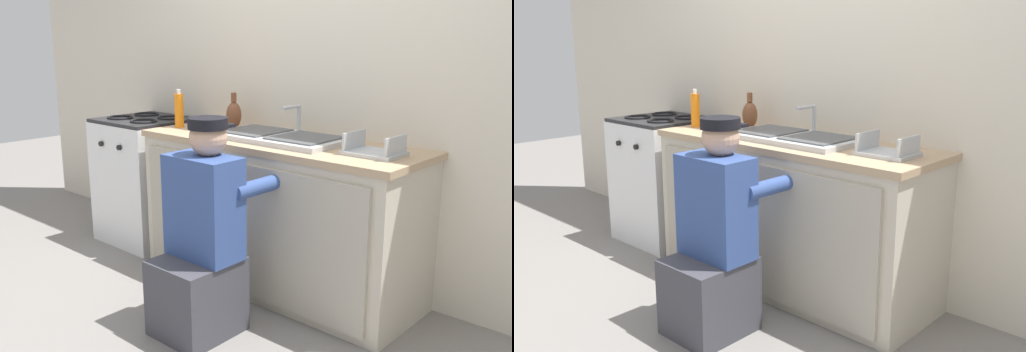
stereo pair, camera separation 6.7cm
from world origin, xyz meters
TOP-DOWN VIEW (x-y plane):
  - ground_plane at (0.00, 0.00)m, footprint 12.00×12.00m
  - back_wall at (0.00, 0.65)m, footprint 6.00×0.10m
  - counter_cabinet at (0.00, 0.29)m, footprint 1.74×0.62m
  - countertop at (0.00, 0.30)m, footprint 1.78×0.62m
  - sink_double_basin at (0.00, 0.30)m, footprint 0.80×0.44m
  - stove_range at (-1.25, 0.30)m, footprint 0.61×0.62m
  - plumber_person at (0.07, -0.39)m, footprint 0.42×0.61m
  - soap_bottle_orange at (-0.79, 0.23)m, footprint 0.06×0.06m
  - vase_decorative at (-0.50, 0.45)m, footprint 0.10×0.10m
  - water_glass at (-0.53, 0.23)m, footprint 0.06×0.06m
  - dish_rack_tray at (0.64, 0.28)m, footprint 0.28×0.22m

SIDE VIEW (x-z plane):
  - ground_plane at x=0.00m, z-range 0.00..0.00m
  - counter_cabinet at x=0.00m, z-range 0.00..0.86m
  - stove_range at x=-1.25m, z-range 0.00..0.92m
  - plumber_person at x=0.07m, z-range -0.09..1.01m
  - countertop at x=0.00m, z-range 0.86..0.90m
  - sink_double_basin at x=0.00m, z-range 0.83..1.02m
  - dish_rack_tray at x=0.64m, z-range 0.87..0.98m
  - water_glass at x=-0.53m, z-range 0.90..1.00m
  - vase_decorative at x=-0.50m, z-range 0.88..1.11m
  - soap_bottle_orange at x=-0.79m, z-range 0.89..1.14m
  - back_wall at x=0.00m, z-range 0.00..2.50m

